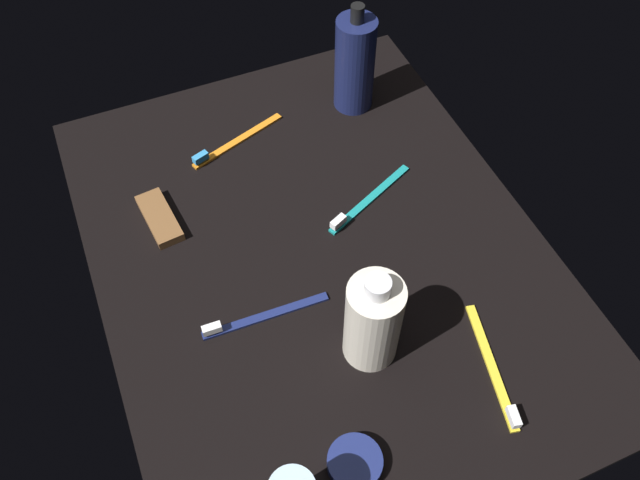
{
  "coord_description": "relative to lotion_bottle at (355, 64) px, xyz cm",
  "views": [
    {
      "loc": [
        -49.85,
        21.09,
        78.3
      ],
      "look_at": [
        0.0,
        0.0,
        3.0
      ],
      "focal_mm": 36.26,
      "sensor_mm": 36.0,
      "label": 1
    }
  ],
  "objects": [
    {
      "name": "toothbrush_yellow",
      "position": [
        -53.85,
        4.49,
        -7.92
      ],
      "size": [
        17.83,
        5.12,
        2.1
      ],
      "color": "yellow",
      "rests_on": "ground_plane"
    },
    {
      "name": "snack_bar_brown",
      "position": [
        -12.47,
        37.98,
        -7.78
      ],
      "size": [
        10.78,
        5.13,
        1.5
      ],
      "primitive_type": "cube",
      "rotation": [
        0.0,
        0.0,
        0.11
      ],
      "color": "brown",
      "rests_on": "ground_plane"
    },
    {
      "name": "toothbrush_teal",
      "position": [
        -21.61,
        7.72,
        -7.92
      ],
      "size": [
        8.47,
        16.91,
        2.1
      ],
      "color": "teal",
      "rests_on": "ground_plane"
    },
    {
      "name": "lotion_bottle",
      "position": [
        0.0,
        0.0,
        0.0
      ],
      "size": [
        6.7,
        6.7,
        19.51
      ],
      "color": "#171E49",
      "rests_on": "ground_plane"
    },
    {
      "name": "toothbrush_orange",
      "position": [
        -1.54,
        22.71,
        -7.92
      ],
      "size": [
        6.99,
        17.41,
        2.1
      ],
      "color": "orange",
      "rests_on": "ground_plane"
    },
    {
      "name": "bodywash_bottle",
      "position": [
        -44.12,
        17.7,
        -1.14
      ],
      "size": [
        7.17,
        7.17,
        16.49
      ],
      "color": "silver",
      "rests_on": "ground_plane"
    },
    {
      "name": "ground_plane",
      "position": [
        -27.25,
        17.79,
        -9.13
      ],
      "size": [
        84.0,
        64.0,
        1.2
      ],
      "primitive_type": "cube",
      "color": "black"
    },
    {
      "name": "cream_tin_left",
      "position": [
        -57.38,
        26.06,
        -7.59
      ],
      "size": [
        6.65,
        6.65,
        1.87
      ],
      "primitive_type": "cylinder",
      "color": "navy",
      "rests_on": "ground_plane"
    },
    {
      "name": "toothbrush_navy",
      "position": [
        -34.31,
        29.98,
        -7.92
      ],
      "size": [
        1.92,
        18.03,
        2.1
      ],
      "color": "navy",
      "rests_on": "ground_plane"
    }
  ]
}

